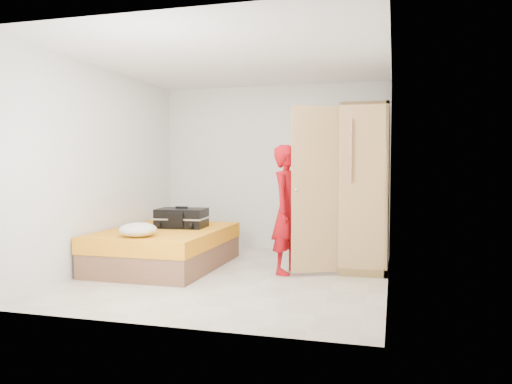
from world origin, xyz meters
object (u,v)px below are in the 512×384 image
(bed, at_px, (166,248))
(wardrobe, at_px, (362,192))
(person, at_px, (289,209))
(round_cushion, at_px, (138,230))
(suitcase, at_px, (182,218))

(bed, relative_size, wardrobe, 0.96)
(person, distance_m, round_cushion, 1.84)
(wardrobe, relative_size, suitcase, 3.01)
(wardrobe, height_order, round_cushion, wardrobe)
(suitcase, height_order, round_cushion, suitcase)
(wardrobe, xyz_separation_m, suitcase, (-2.38, -0.36, -0.37))
(suitcase, xyz_separation_m, round_cushion, (-0.13, -0.96, -0.04))
(wardrobe, height_order, person, wardrobe)
(bed, relative_size, person, 1.27)
(wardrobe, bearing_deg, suitcase, -171.49)
(suitcase, distance_m, round_cushion, 0.97)
(wardrobe, bearing_deg, bed, -166.84)
(person, relative_size, round_cushion, 3.60)
(wardrobe, relative_size, person, 1.32)
(wardrobe, relative_size, round_cushion, 4.74)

